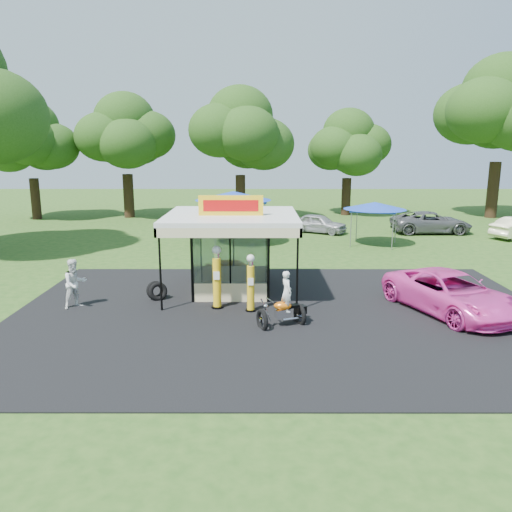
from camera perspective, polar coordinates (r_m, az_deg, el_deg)
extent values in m
plane|color=#264D18|center=(16.70, 3.42, -8.99)|extent=(120.00, 120.00, 0.00)
cube|color=black|center=(18.57, 3.07, -6.69)|extent=(20.00, 14.00, 0.04)
cube|color=white|center=(21.42, -2.71, -4.06)|extent=(3.00, 3.00, 0.06)
cube|color=white|center=(20.75, -2.80, 4.61)|extent=(5.40, 5.40, 0.18)
cube|color=yellow|center=(20.19, -2.88, 5.80)|extent=(2.60, 0.25, 0.80)
cube|color=red|center=(20.06, -2.90, 5.76)|extent=(2.21, 0.02, 0.45)
cylinder|color=black|center=(18.87, -10.89, -1.59)|extent=(0.08, 0.08, 3.20)
cylinder|color=black|center=(18.59, 4.75, -1.62)|extent=(0.08, 0.08, 3.20)
cylinder|color=black|center=(19.30, -4.44, -5.87)|extent=(0.46, 0.46, 0.10)
cylinder|color=yellow|center=(19.02, -4.49, -3.02)|extent=(0.31, 0.31, 1.88)
cylinder|color=silver|center=(18.77, -4.54, 0.06)|extent=(0.21, 0.21, 0.21)
sphere|color=white|center=(18.73, -4.55, 0.68)|extent=(0.33, 0.33, 0.33)
cube|color=white|center=(18.75, -4.55, -2.25)|extent=(0.23, 0.02, 0.31)
cylinder|color=black|center=(18.90, -0.60, -6.24)|extent=(0.41, 0.41, 0.09)
cylinder|color=yellow|center=(18.64, -0.61, -3.65)|extent=(0.28, 0.28, 1.68)
cylinder|color=silver|center=(18.40, -0.61, -0.85)|extent=(0.19, 0.19, 0.19)
sphere|color=white|center=(18.36, -0.62, -0.28)|extent=(0.30, 0.30, 0.30)
cube|color=white|center=(18.40, -0.62, -2.95)|extent=(0.21, 0.02, 0.28)
torus|color=black|center=(17.04, 0.71, -7.36)|extent=(0.45, 0.80, 0.80)
torus|color=black|center=(17.63, 5.03, -6.73)|extent=(0.45, 0.80, 0.80)
cube|color=silver|center=(17.29, 3.06, -6.54)|extent=(0.59, 0.45, 0.29)
ellipsoid|color=orange|center=(17.21, 3.07, -5.70)|extent=(0.61, 0.34, 0.29)
cube|color=black|center=(17.37, 4.07, -5.74)|extent=(0.58, 0.43, 0.10)
cube|color=black|center=(17.58, 5.12, -6.09)|extent=(0.43, 0.43, 0.27)
cylinder|color=silver|center=(16.98, 1.16, -6.20)|extent=(0.41, 0.22, 0.85)
cylinder|color=silver|center=(16.93, 1.62, -5.06)|extent=(0.27, 0.55, 0.05)
sphere|color=silver|center=(16.93, 1.11, -5.75)|extent=(0.15, 0.15, 0.15)
imported|color=white|center=(17.12, 3.52, -4.05)|extent=(0.52, 0.62, 1.43)
torus|color=black|center=(20.51, -11.13, -4.00)|extent=(0.84, 0.65, 0.79)
torus|color=black|center=(20.68, -11.42, -3.87)|extent=(0.86, 0.73, 0.79)
imported|color=yellow|center=(23.43, -2.46, -1.49)|extent=(2.82, 1.13, 0.96)
imported|color=#FF45BA|center=(19.91, 21.33, -3.97)|extent=(4.43, 6.10, 1.54)
imported|color=white|center=(20.32, -19.98, -2.98)|extent=(1.18, 1.18, 1.92)
imported|color=#B7130E|center=(35.98, -1.40, 3.86)|extent=(5.87, 4.39, 1.58)
imported|color=#A0A0A4|center=(36.48, 7.18, 3.72)|extent=(4.32, 3.42, 1.38)
imported|color=#575759|center=(38.23, 19.38, 3.65)|extent=(5.67, 2.69, 1.56)
cylinder|color=gray|center=(33.63, -5.16, 4.17)|extent=(0.07, 0.07, 2.68)
cylinder|color=gray|center=(33.50, 0.23, 4.18)|extent=(0.07, 0.07, 2.68)
cylinder|color=gray|center=(30.53, -5.69, 3.33)|extent=(0.07, 0.07, 2.68)
cylinder|color=gray|center=(30.38, 0.25, 3.35)|extent=(0.07, 0.07, 2.68)
cube|color=#1C42BB|center=(31.79, -2.62, 6.29)|extent=(3.35, 3.35, 0.13)
cone|color=#1C42BB|center=(31.76, -2.62, 6.91)|extent=(4.82, 4.82, 0.56)
cylinder|color=gray|center=(33.46, 10.73, 3.51)|extent=(0.05, 0.05, 2.17)
cylinder|color=gray|center=(34.01, 14.89, 3.46)|extent=(0.05, 0.05, 2.17)
cylinder|color=gray|center=(31.03, 11.57, 2.81)|extent=(0.05, 0.05, 2.17)
cylinder|color=gray|center=(31.62, 16.03, 2.75)|extent=(0.05, 0.05, 2.17)
cube|color=#1C42BB|center=(32.35, 13.41, 5.14)|extent=(2.71, 2.71, 0.11)
cone|color=#1C42BB|center=(32.32, 13.43, 5.63)|extent=(3.90, 3.90, 0.45)
cylinder|color=black|center=(47.23, -23.89, 6.00)|extent=(0.79, 0.79, 3.50)
ellipsoid|color=#224513|center=(47.04, -24.37, 11.45)|extent=(8.27, 8.27, 7.09)
cylinder|color=black|center=(45.75, -14.35, 6.68)|extent=(0.90, 0.90, 3.80)
ellipsoid|color=#224513|center=(45.57, -14.68, 12.73)|extent=(8.81, 8.81, 7.55)
cylinder|color=black|center=(42.50, -1.78, 6.67)|extent=(0.82, 0.82, 3.82)
ellipsoid|color=#224513|center=(42.31, -1.83, 13.38)|extent=(9.17, 9.17, 7.86)
cylinder|color=black|center=(46.72, 10.26, 6.70)|extent=(0.84, 0.84, 3.36)
ellipsoid|color=#224513|center=(46.52, 10.46, 11.96)|extent=(7.83, 7.83, 6.71)
cylinder|color=black|center=(48.78, 25.45, 6.83)|extent=(0.97, 0.97, 4.87)
ellipsoid|color=#224513|center=(48.71, 26.14, 14.12)|extent=(11.36, 11.36, 9.73)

